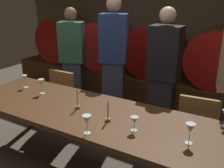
# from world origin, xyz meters

# --- Properties ---
(back_wall) EXTENTS (6.30, 0.24, 2.83)m
(back_wall) POSITION_xyz_m (0.00, 2.78, 1.41)
(back_wall) COLOR brown
(back_wall) RESTS_ON ground
(barrel_shelf) EXTENTS (5.67, 0.90, 0.51)m
(barrel_shelf) POSITION_xyz_m (0.00, 2.23, 0.26)
(barrel_shelf) COLOR #4C2D16
(barrel_shelf) RESTS_ON ground
(wine_barrel_far_left) EXTENTS (0.87, 0.78, 0.87)m
(wine_barrel_far_left) POSITION_xyz_m (-1.99, 2.23, 0.94)
(wine_barrel_far_left) COLOR brown
(wine_barrel_far_left) RESTS_ON barrel_shelf
(wine_barrel_left) EXTENTS (0.87, 0.78, 0.87)m
(wine_barrel_left) POSITION_xyz_m (-0.96, 2.23, 0.94)
(wine_barrel_left) COLOR #513319
(wine_barrel_left) RESTS_ON barrel_shelf
(wine_barrel_center) EXTENTS (0.87, 0.78, 0.87)m
(wine_barrel_center) POSITION_xyz_m (0.00, 2.23, 0.94)
(wine_barrel_center) COLOR brown
(wine_barrel_center) RESTS_ON barrel_shelf
(wine_barrel_right) EXTENTS (0.87, 0.78, 0.87)m
(wine_barrel_right) POSITION_xyz_m (1.00, 2.23, 0.94)
(wine_barrel_right) COLOR #513319
(wine_barrel_right) RESTS_ON barrel_shelf
(dining_table) EXTENTS (2.88, 0.89, 0.75)m
(dining_table) POSITION_xyz_m (0.16, 0.06, 0.69)
(dining_table) COLOR #4C2D16
(dining_table) RESTS_ON ground
(chair_left) EXTENTS (0.40, 0.40, 0.88)m
(chair_left) POSITION_xyz_m (-0.72, 0.75, 0.49)
(chair_left) COLOR olive
(chair_left) RESTS_ON ground
(chair_right) EXTENTS (0.43, 0.43, 0.88)m
(chair_right) POSITION_xyz_m (1.08, 0.74, 0.49)
(chair_right) COLOR olive
(chair_right) RESTS_ON ground
(guest_far_left) EXTENTS (0.44, 0.36, 1.66)m
(guest_far_left) POSITION_xyz_m (-1.02, 1.28, 0.85)
(guest_far_left) COLOR #33384C
(guest_far_left) RESTS_ON ground
(guest_center_left) EXTENTS (0.44, 0.35, 1.82)m
(guest_center_left) POSITION_xyz_m (-0.26, 1.26, 0.94)
(guest_center_left) COLOR #33384C
(guest_center_left) RESTS_ON ground
(guest_center_right) EXTENTS (0.38, 0.25, 1.72)m
(guest_center_right) POSITION_xyz_m (0.53, 1.13, 0.88)
(guest_center_right) COLOR black
(guest_center_right) RESTS_ON ground
(candle_left) EXTENTS (0.05, 0.05, 0.22)m
(candle_left) POSITION_xyz_m (0.00, 0.05, 0.82)
(candle_left) COLOR olive
(candle_left) RESTS_ON dining_table
(candle_right) EXTENTS (0.05, 0.05, 0.22)m
(candle_right) POSITION_xyz_m (0.41, -0.03, 0.81)
(candle_right) COLOR olive
(candle_right) RESTS_ON dining_table
(wine_glass_far_left) EXTENTS (0.07, 0.07, 0.16)m
(wine_glass_far_left) POSITION_xyz_m (-0.93, 0.21, 0.87)
(wine_glass_far_left) COLOR white
(wine_glass_far_left) RESTS_ON dining_table
(wine_glass_left) EXTENTS (0.07, 0.07, 0.18)m
(wine_glass_left) POSITION_xyz_m (-0.60, 0.17, 0.88)
(wine_glass_left) COLOR white
(wine_glass_left) RESTS_ON dining_table
(wine_glass_center_left) EXTENTS (0.08, 0.08, 0.17)m
(wine_glass_center_left) POSITION_xyz_m (0.37, -0.30, 0.87)
(wine_glass_center_left) COLOR silver
(wine_glass_center_left) RESTS_ON dining_table
(wine_glass_center_right) EXTENTS (0.07, 0.07, 0.13)m
(wine_glass_center_right) POSITION_xyz_m (0.69, -0.07, 0.85)
(wine_glass_center_right) COLOR silver
(wine_glass_center_right) RESTS_ON dining_table
(wine_glass_right) EXTENTS (0.08, 0.08, 0.17)m
(wine_glass_right) POSITION_xyz_m (1.15, -0.03, 0.88)
(wine_glass_right) COLOR white
(wine_glass_right) RESTS_ON dining_table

